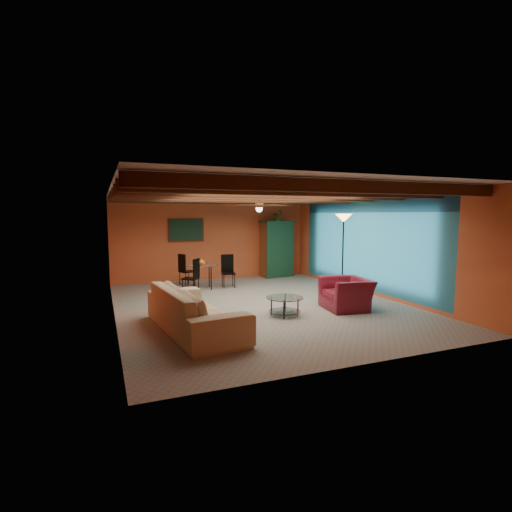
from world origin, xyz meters
name	(u,v)px	position (x,y,z in m)	size (l,w,h in m)	color
room	(257,205)	(0.00, 0.11, 2.36)	(6.52, 8.01, 2.71)	gray
sofa	(195,309)	(-1.91, -1.49, 0.41)	(2.78, 1.09, 0.81)	tan
armchair	(346,294)	(1.68, -1.14, 0.35)	(1.09, 0.95, 0.71)	maroon
coffee_table	(285,306)	(0.12, -1.13, 0.20)	(0.79, 0.79, 0.41)	silver
dining_table	(202,272)	(-0.78, 2.45, 0.49)	(1.88, 1.88, 0.98)	white
armoire	(277,250)	(2.20, 3.70, 0.93)	(1.07, 0.52, 1.87)	brown
floor_lamp	(343,254)	(2.57, 0.32, 1.09)	(0.45, 0.45, 2.17)	black
ceiling_fan	(259,205)	(0.00, 0.00, 2.36)	(1.50, 1.50, 0.44)	#472614
painting	(186,230)	(-0.90, 3.96, 1.65)	(1.05, 0.03, 0.65)	black
potted_plant	(277,216)	(2.20, 3.70, 2.09)	(0.39, 0.34, 0.43)	#26661E
vase	(202,252)	(-0.78, 2.45, 1.07)	(0.18, 0.18, 0.19)	orange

